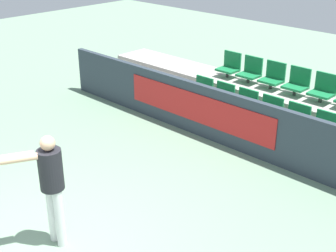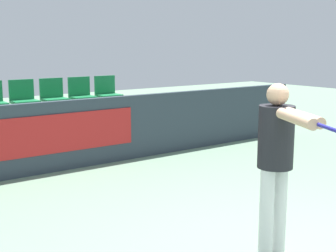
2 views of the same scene
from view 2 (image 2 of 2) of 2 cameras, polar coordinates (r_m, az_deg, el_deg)
The scene contains 13 objects.
barrier_wall at distance 7.54m, azimuth -10.93°, elevation -0.92°, with size 9.78×0.14×1.09m.
bleacher_tier_front at distance 8.13m, azimuth -12.42°, elevation -2.78°, with size 9.38×0.97×0.37m.
bleacher_tier_middle at distance 8.98m, azimuth -15.01°, elevation -0.48°, with size 9.38×0.97×0.74m.
stadium_chair_1 at distance 7.86m, azimuth -18.65°, elevation -0.23°, with size 0.46×0.38×0.57m.
stadium_chair_2 at distance 8.05m, azimuth -14.75°, elevation 0.20°, with size 0.46×0.38×0.57m.
stadium_chair_3 at distance 8.27m, azimuth -11.05°, elevation 0.60°, with size 0.46×0.38×0.57m.
stadium_chair_4 at distance 8.53m, azimuth -7.57°, elevation 0.98°, with size 0.46×0.38×0.57m.
stadium_chair_5 at distance 8.82m, azimuth -4.29°, elevation 1.33°, with size 0.46×0.38×0.57m.
stadium_chair_8 at distance 8.90m, azimuth -17.19°, elevation 3.41°, with size 0.46×0.38×0.57m.
stadium_chair_9 at distance 9.11m, azimuth -13.78°, elevation 3.71°, with size 0.46×0.38×0.57m.
stadium_chair_10 at distance 9.34m, azimuth -10.52°, elevation 3.98°, with size 0.46×0.38×0.57m.
stadium_chair_11 at distance 9.61m, azimuth -7.42°, elevation 4.22°, with size 0.46×0.38×0.57m.
tennis_player at distance 4.20m, azimuth 13.32°, elevation -3.40°, with size 0.77×1.36×1.61m.
Camera 2 is at (-3.19, -2.21, 1.95)m, focal length 50.00 mm.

